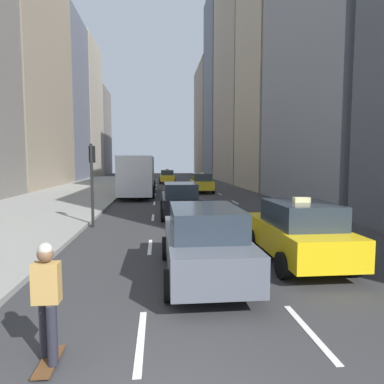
{
  "coord_description": "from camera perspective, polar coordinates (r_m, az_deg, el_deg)",
  "views": [
    {
      "loc": [
        0.11,
        -3.29,
        2.85
      ],
      "look_at": [
        1.53,
        11.31,
        1.53
      ],
      "focal_mm": 32.0,
      "sensor_mm": 36.0,
      "label": 1
    }
  ],
  "objects": [
    {
      "name": "sidewalk_left",
      "position": [
        31.23,
        -18.71,
        -0.24
      ],
      "size": [
        8.0,
        66.0,
        0.15
      ],
      "primitive_type": "cube",
      "color": "gray",
      "rests_on": "ground"
    },
    {
      "name": "lane_markings",
      "position": [
        26.56,
        -0.16,
        -1.02
      ],
      "size": [
        5.72,
        56.0,
        0.01
      ],
      "color": "white",
      "rests_on": "ground"
    },
    {
      "name": "building_row_left",
      "position": [
        43.18,
        -26.23,
        20.88
      ],
      "size": [
        6.0,
        82.64,
        37.26
      ],
      "color": "#A89E89",
      "rests_on": "ground"
    },
    {
      "name": "building_row_right",
      "position": [
        48.12,
        9.41,
        18.92
      ],
      "size": [
        6.0,
        83.79,
        35.41
      ],
      "color": "#4C515B",
      "rests_on": "ground"
    },
    {
      "name": "taxi_lead",
      "position": [
        10.14,
        17.22,
        -6.3
      ],
      "size": [
        2.02,
        4.4,
        1.87
      ],
      "color": "yellow",
      "rests_on": "ground"
    },
    {
      "name": "taxi_second",
      "position": [
        44.85,
        -4.18,
        2.6
      ],
      "size": [
        2.02,
        4.4,
        1.87
      ],
      "color": "yellow",
      "rests_on": "ground"
    },
    {
      "name": "taxi_third",
      "position": [
        31.32,
        1.57,
        1.52
      ],
      "size": [
        2.02,
        4.4,
        1.87
      ],
      "color": "yellow",
      "rests_on": "ground"
    },
    {
      "name": "sedan_black_near",
      "position": [
        17.66,
        -2.0,
        -1.24
      ],
      "size": [
        2.02,
        4.95,
        1.75
      ],
      "color": "black",
      "rests_on": "ground"
    },
    {
      "name": "sedan_silver_behind",
      "position": [
        8.5,
        1.97,
        -8.14
      ],
      "size": [
        2.02,
        4.88,
        1.77
      ],
      "color": "#565B66",
      "rests_on": "ground"
    },
    {
      "name": "city_bus",
      "position": [
        29.64,
        -8.91,
        3.01
      ],
      "size": [
        2.8,
        11.61,
        3.25
      ],
      "color": "silver",
      "rests_on": "ground"
    },
    {
      "name": "skateboarder",
      "position": [
        5.33,
        -23.02,
        -15.99
      ],
      "size": [
        0.36,
        0.8,
        1.75
      ],
      "color": "brown",
      "rests_on": "ground"
    },
    {
      "name": "traffic_light_pole",
      "position": [
        15.37,
        -16.32,
        3.29
      ],
      "size": [
        0.24,
        0.42,
        3.6
      ],
      "color": "black",
      "rests_on": "ground"
    }
  ]
}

